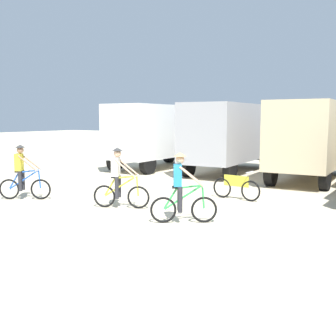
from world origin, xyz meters
TOP-DOWN VIEW (x-y plane):
  - ground_plane at (0.00, 0.00)m, footprint 120.00×120.00m
  - box_truck_white_box at (-5.68, 11.25)m, footprint 2.55×6.81m
  - box_truck_grey_hauler at (-1.65, 11.41)m, footprint 2.54×6.81m
  - box_truck_tan_camper at (2.35, 10.95)m, footprint 2.53×6.80m
  - cyclist_orange_shirt at (-4.74, 1.69)m, footprint 1.52×0.94m
  - cyclist_cowboy_hat at (-1.21, 2.32)m, footprint 1.62×0.79m
  - cyclist_near_camera at (1.26, 1.75)m, footprint 1.48×1.00m
  - bicycle_spare at (1.28, 5.37)m, footprint 1.73×0.50m

SIDE VIEW (x-z plane):
  - ground_plane at x=0.00m, z-range 0.00..0.00m
  - bicycle_spare at x=1.28m, z-range -0.09..0.88m
  - cyclist_orange_shirt at x=-4.74m, z-range -0.06..1.76m
  - cyclist_cowboy_hat at x=-1.21m, z-range -0.06..1.76m
  - cyclist_near_camera at x=1.26m, z-range -0.06..1.76m
  - box_truck_white_box at x=-5.68m, z-range 0.20..3.55m
  - box_truck_grey_hauler at x=-1.65m, z-range 0.20..3.55m
  - box_truck_tan_camper at x=2.35m, z-range 0.20..3.55m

